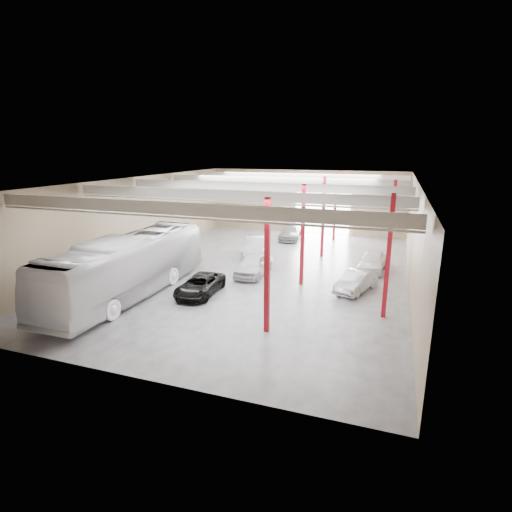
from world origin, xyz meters
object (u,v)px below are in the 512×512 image
Objects in this scene: car_row_a at (254,264)px; black_sedan at (200,285)px; coach_bus at (129,266)px; car_right_near at (356,281)px; car_right_far at (372,261)px; car_row_b at (256,246)px; car_row_c at (290,232)px.

black_sedan is at bearing -110.11° from car_row_a.
car_right_near is at bearing 22.05° from coach_bus.
car_right_far is (0.72, 5.20, 0.08)m from car_right_near.
car_row_b is (-1.75, 5.50, 0.03)m from car_row_a.
coach_bus is 9.20m from car_row_a.
car_row_c is (1.21, 7.50, -0.12)m from car_row_b.
coach_bus is at bearing -113.32° from car_row_c.
car_row_b is 1.22× the size of car_right_near.
car_row_b is at bearing -106.74° from car_row_c.
car_row_c reaches higher than car_right_near.
car_row_b is 10.27m from car_right_far.
car_right_near is (9.44, -6.65, -0.15)m from car_row_b.
black_sedan is 13.85m from car_right_far.
black_sedan is 0.93× the size of car_row_c.
coach_bus is 2.96× the size of car_row_a.
car_row_a is 7.78m from car_right_near.
car_right_far reaches higher than car_right_near.
car_row_b is 7.60m from car_row_c.
car_right_near is (8.23, -14.15, -0.03)m from car_row_c.
car_row_c is at bearing 139.21° from car_right_far.
black_sedan is 18.25m from car_row_c.
car_row_a is at bearing -170.27° from car_right_near.
car_row_b is 1.13× the size of car_right_far.
car_row_a is 1.05× the size of car_right_far.
car_row_b reaches higher than black_sedan.
coach_bus is at bearing -139.63° from car_right_near.
car_row_b is (4.37, 12.27, -1.12)m from coach_bus.
car_row_a reaches higher than car_row_c.
car_right_far is (14.53, 10.82, -1.19)m from coach_bus.
car_row_a is (6.11, 6.77, -1.16)m from coach_bus.
car_row_c is at bearing 138.40° from car_right_near.
black_sedan is at bearing -100.94° from car_row_b.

